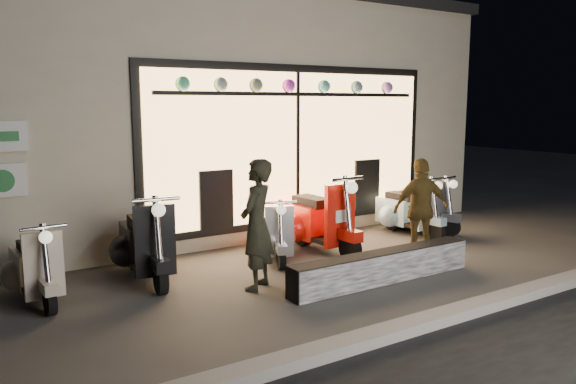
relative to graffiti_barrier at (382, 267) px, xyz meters
name	(u,v)px	position (x,y,z in m)	size (l,w,h in m)	color
ground	(327,274)	(-0.39, 0.65, -0.20)	(40.00, 40.00, 0.00)	#383533
kerb	(442,317)	(-0.39, -1.35, -0.14)	(40.00, 0.25, 0.12)	slate
shop_building	(181,111)	(-0.39, 5.63, 1.90)	(10.20, 6.23, 4.20)	beige
graffiti_barrier	(382,267)	(0.00, 0.00, 0.00)	(2.74, 0.28, 0.40)	black
scooter_silver	(274,233)	(-0.55, 1.75, 0.16)	(0.72, 1.24, 0.90)	black
scooter_red	(314,220)	(0.21, 1.81, 0.27)	(0.55, 1.62, 1.16)	black
scooter_black	(145,243)	(-2.45, 1.87, 0.24)	(0.59, 1.55, 1.11)	black
scooter_cream	(34,267)	(-3.81, 1.74, 0.17)	(0.45, 1.30, 0.93)	black
scooter_blue	(403,210)	(2.20, 1.90, 0.20)	(0.49, 1.39, 0.99)	black
scooter_grey	(414,209)	(2.48, 1.93, 0.19)	(0.70, 1.36, 0.98)	black
man	(257,225)	(-1.46, 0.65, 0.60)	(0.58, 0.38, 1.60)	black
woman	(421,208)	(1.26, 0.58, 0.54)	(0.86, 0.36, 1.47)	brown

